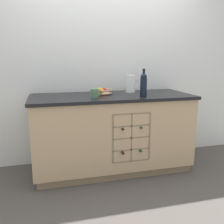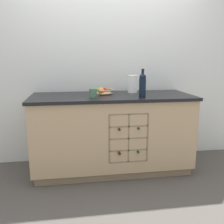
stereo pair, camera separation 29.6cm
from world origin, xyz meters
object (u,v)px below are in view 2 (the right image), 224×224
object	(u,v)px
fruit_bowl	(103,91)
standing_wine_bottle	(142,85)
white_pitcher	(133,84)
ceramic_mug	(93,93)

from	to	relation	value
fruit_bowl	standing_wine_bottle	distance (m)	0.53
white_pitcher	standing_wine_bottle	xyz separation A→B (m)	(0.02, -0.39, 0.03)
white_pitcher	fruit_bowl	bearing A→B (deg)	-171.37
fruit_bowl	standing_wine_bottle	size ratio (longest dim) A/B	0.82
fruit_bowl	ceramic_mug	xyz separation A→B (m)	(-0.13, -0.24, 0.01)
white_pitcher	ceramic_mug	bearing A→B (deg)	-150.08
fruit_bowl	ceramic_mug	world-z (taller)	ceramic_mug
fruit_bowl	standing_wine_bottle	xyz separation A→B (m)	(0.40, -0.33, 0.10)
fruit_bowl	white_pitcher	world-z (taller)	white_pitcher
standing_wine_bottle	ceramic_mug	bearing A→B (deg)	170.07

